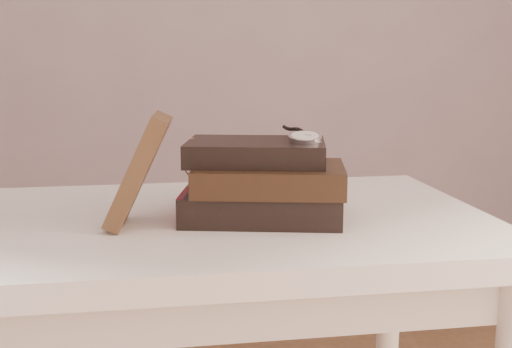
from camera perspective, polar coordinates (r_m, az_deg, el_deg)
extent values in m
cube|color=white|center=(1.15, -5.35, -4.54)|extent=(1.00, 0.60, 0.04)
cube|color=white|center=(1.17, -5.30, -7.39)|extent=(0.88, 0.49, 0.08)
cube|color=black|center=(1.13, 0.50, -2.53)|extent=(0.29, 0.23, 0.05)
cube|color=beige|center=(1.13, 0.67, -2.54)|extent=(0.28, 0.21, 0.04)
cube|color=gold|center=(1.16, -5.60, -2.15)|extent=(0.01, 0.01, 0.05)
cube|color=maroon|center=(1.14, -5.76, -2.44)|extent=(0.05, 0.16, 0.05)
cube|color=black|center=(1.11, 1.15, -0.35)|extent=(0.27, 0.22, 0.04)
cube|color=beige|center=(1.11, 1.31, -0.35)|extent=(0.26, 0.20, 0.03)
cube|color=gold|center=(1.14, -4.69, -0.05)|extent=(0.01, 0.01, 0.04)
cube|color=black|center=(1.12, -0.01, 1.87)|extent=(0.25, 0.20, 0.04)
cube|color=beige|center=(1.12, 0.15, 1.86)|extent=(0.24, 0.19, 0.03)
cube|color=gold|center=(1.15, -5.36, 2.08)|extent=(0.01, 0.01, 0.04)
cube|color=#3A2516|center=(1.08, -9.84, 0.30)|extent=(0.12, 0.13, 0.18)
cylinder|color=silver|center=(1.09, 4.13, 2.98)|extent=(0.06, 0.07, 0.02)
cylinder|color=white|center=(1.09, 4.14, 3.23)|extent=(0.05, 0.05, 0.01)
torus|color=silver|center=(1.09, 4.14, 3.20)|extent=(0.06, 0.06, 0.01)
cylinder|color=silver|center=(1.12, 4.12, 3.19)|extent=(0.01, 0.01, 0.01)
cube|color=black|center=(1.09, 4.13, 3.33)|extent=(0.00, 0.01, 0.00)
cube|color=black|center=(1.09, 4.42, 3.28)|extent=(0.01, 0.00, 0.00)
sphere|color=black|center=(1.13, 4.02, 3.53)|extent=(0.01, 0.01, 0.01)
sphere|color=black|center=(1.14, 3.81, 3.66)|extent=(0.01, 0.01, 0.01)
sphere|color=black|center=(1.15, 3.59, 3.75)|extent=(0.01, 0.01, 0.01)
sphere|color=black|center=(1.16, 3.38, 3.79)|extent=(0.01, 0.01, 0.01)
sphere|color=black|center=(1.17, 3.18, 3.79)|extent=(0.01, 0.01, 0.01)
sphere|color=black|center=(1.18, 2.97, 3.78)|extent=(0.01, 0.01, 0.01)
sphere|color=black|center=(1.19, 2.77, 3.80)|extent=(0.01, 0.01, 0.01)
sphere|color=black|center=(1.20, 2.57, 3.87)|extent=(0.01, 0.01, 0.01)
sphere|color=black|center=(1.21, 2.38, 3.98)|extent=(0.01, 0.01, 0.01)
torus|color=silver|center=(1.21, -4.95, 0.72)|extent=(0.05, 0.03, 0.05)
torus|color=silver|center=(1.20, -2.32, 0.70)|extent=(0.05, 0.03, 0.05)
cylinder|color=silver|center=(1.20, -3.64, 0.86)|extent=(0.02, 0.01, 0.00)
cylinder|color=silver|center=(1.27, -5.61, 0.89)|extent=(0.03, 0.11, 0.03)
cylinder|color=silver|center=(1.26, -0.98, 0.84)|extent=(0.03, 0.11, 0.03)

